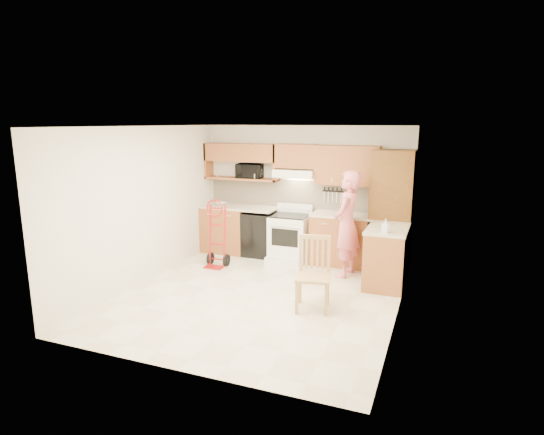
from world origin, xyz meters
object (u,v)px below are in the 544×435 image
Objects in this scene: microwave at (250,171)px; person at (347,224)px; hand_truck at (215,237)px; dining_chair at (313,274)px; range at (289,234)px.

person is (2.08, -0.74, -0.73)m from microwave.
hand_truck is 2.46m from dining_chair.
person is at bearing 8.50° from hand_truck.
person is at bearing 74.49° from dining_chair.
microwave is at bearing 161.17° from range.
dining_chair is (2.15, -1.19, -0.05)m from hand_truck.
microwave is at bearing 79.39° from hand_truck.
hand_truck is at bearing -106.91° from microwave.
dining_chair is at bearing 2.25° from person.
microwave is 2.33m from person.
microwave is at bearing 119.56° from dining_chair.
person is 1.76× the size of dining_chair.
hand_truck is at bearing 140.12° from dining_chair.
range is (0.92, -0.31, -1.11)m from microwave.
person is 2.33m from hand_truck.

